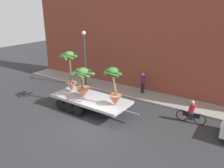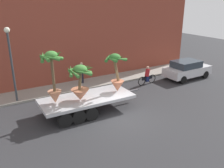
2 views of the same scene
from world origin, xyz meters
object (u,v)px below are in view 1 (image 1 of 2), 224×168
at_px(potted_palm_front, 83,83).
at_px(potted_palm_rear, 114,87).
at_px(pedestrian_near_gate, 143,83).
at_px(flatbed_trailer, 88,100).
at_px(street_lamp, 84,51).
at_px(cyclist, 191,113).
at_px(potted_palm_middle, 70,71).

bearing_deg(potted_palm_front, potted_palm_rear, 1.73).
xyz_separation_m(potted_palm_rear, pedestrian_near_gate, (-0.30, 4.81, -1.14)).
xyz_separation_m(flatbed_trailer, potted_palm_front, (-0.22, -0.19, 1.23)).
bearing_deg(street_lamp, flatbed_trailer, -48.40).
bearing_deg(flatbed_trailer, street_lamp, 131.60).
relative_size(potted_palm_front, pedestrian_near_gate, 1.24).
height_order(cyclist, pedestrian_near_gate, pedestrian_near_gate).
bearing_deg(potted_palm_front, street_lamp, 128.20).
bearing_deg(potted_palm_rear, potted_palm_front, -178.27).
xyz_separation_m(potted_palm_rear, street_lamp, (-5.49, 3.75, 1.05)).
bearing_deg(street_lamp, potted_palm_middle, -65.86).
relative_size(potted_palm_rear, pedestrian_near_gate, 1.45).
distance_m(flatbed_trailer, potted_palm_middle, 2.44).
distance_m(potted_palm_rear, potted_palm_middle, 3.95).
bearing_deg(potted_palm_front, flatbed_trailer, 40.44).
xyz_separation_m(potted_palm_front, street_lamp, (-3.01, 3.83, 1.24)).
bearing_deg(potted_palm_rear, pedestrian_near_gate, 93.51).
bearing_deg(pedestrian_near_gate, potted_palm_rear, -86.49).
height_order(potted_palm_rear, potted_palm_middle, potted_palm_middle).
bearing_deg(flatbed_trailer, potted_palm_rear, -2.84).
bearing_deg(potted_palm_middle, potted_palm_front, -13.04).
bearing_deg(potted_palm_front, pedestrian_near_gate, 65.90).
bearing_deg(potted_palm_front, potted_palm_middle, 166.96).
bearing_deg(potted_palm_middle, street_lamp, 114.14).
height_order(potted_palm_middle, street_lamp, street_lamp).
distance_m(flatbed_trailer, cyclist, 6.92).
height_order(potted_palm_front, cyclist, potted_palm_front).
bearing_deg(pedestrian_near_gate, potted_palm_middle, -128.61).
relative_size(potted_palm_rear, potted_palm_middle, 0.82).
xyz_separation_m(potted_palm_rear, potted_palm_middle, (-3.93, 0.26, 0.36)).
distance_m(potted_palm_middle, street_lamp, 3.89).
xyz_separation_m(flatbed_trailer, pedestrian_near_gate, (1.96, 4.69, 0.28)).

